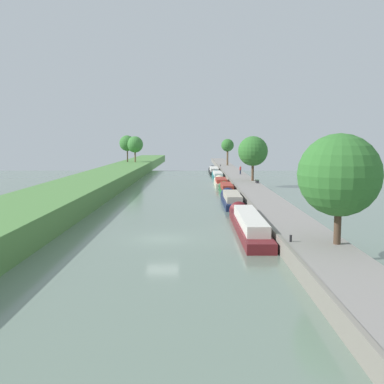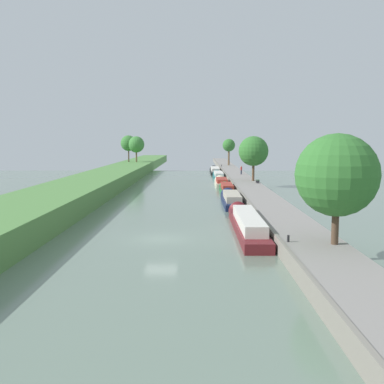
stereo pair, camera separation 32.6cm
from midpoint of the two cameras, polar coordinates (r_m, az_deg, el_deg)
name	(u,v)px [view 2 (the right image)]	position (r m, az deg, el deg)	size (l,w,h in m)	color
ground_plane	(161,239)	(35.95, -3.64, -5.86)	(160.00, 160.00, 0.00)	slate
right_towpath	(296,232)	(36.56, 13.07, -4.93)	(4.05, 260.00, 1.09)	gray
stone_quay	(268,232)	(36.16, 9.73, -4.94)	(0.25, 260.00, 1.14)	gray
narrowboat_maroon	(247,223)	(39.24, 7.06, -3.85)	(2.06, 17.03, 2.23)	maroon
narrowboat_navy	(231,199)	(55.47, 5.07, -0.87)	(2.09, 12.28, 2.09)	#141E42
narrowboat_green	(227,189)	(67.40, 4.47, 0.41)	(1.83, 10.93, 1.96)	#1E6033
narrowboat_cream	(221,182)	(78.66, 3.79, 1.25)	(2.09, 10.38, 1.99)	beige
narrowboat_teal	(218,175)	(92.30, 3.40, 2.07)	(1.90, 14.00, 1.91)	#195B60
narrowboat_black	(215,170)	(107.56, 2.95, 2.70)	(2.12, 16.02, 2.08)	black
tree_rightbank_near	(337,175)	(30.07, 17.92, 2.01)	(5.22, 5.22, 7.03)	#4C3828
tree_rightbank_midnear	(254,151)	(74.66, 7.80, 5.07)	(4.81, 4.81, 7.22)	brown
tree_rightbank_midfar	(229,146)	(119.89, 4.69, 5.80)	(3.27, 3.27, 6.87)	brown
tree_leftbank_downstream	(128,143)	(115.40, -7.84, 6.04)	(3.88, 3.88, 6.59)	#4C3828
tree_leftbank_upstream	(136,144)	(114.25, -6.88, 5.90)	(4.02, 4.02, 6.37)	brown
person_walking	(241,170)	(88.67, 6.26, 2.77)	(0.34, 0.34, 1.66)	#282D42
mooring_bollard_near	(288,238)	(30.55, 12.22, -5.69)	(0.16, 0.16, 0.45)	black
mooring_bollard_far	(222,166)	(114.71, 3.80, 3.31)	(0.16, 0.16, 0.45)	black
park_bench	(258,181)	(71.14, 8.32, 1.40)	(0.44, 1.50, 0.47)	#333338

